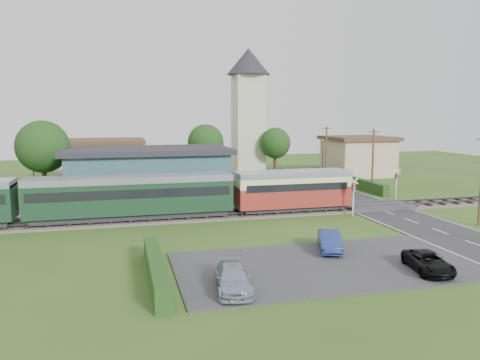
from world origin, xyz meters
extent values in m
plane|color=#2D4C19|center=(0.00, 0.00, 0.00)|extent=(120.00, 120.00, 0.00)
cube|color=#4C443D|center=(0.00, 2.00, 0.10)|extent=(76.00, 3.20, 0.20)
cube|color=#3F3F47|center=(0.00, 1.28, 0.42)|extent=(76.00, 0.08, 0.15)
cube|color=#3F3F47|center=(0.00, 2.72, 0.42)|extent=(76.00, 0.08, 0.15)
cube|color=#28282B|center=(10.00, 0.00, 0.03)|extent=(6.00, 70.00, 0.05)
cube|color=#333335|center=(-1.50, -12.00, 0.04)|extent=(17.00, 9.00, 0.08)
cube|color=#333335|center=(10.00, 2.00, 0.23)|extent=(6.20, 3.40, 0.45)
cube|color=gray|center=(-10.00, 5.20, 0.23)|extent=(30.00, 3.00, 0.45)
cube|color=beige|center=(-18.00, 5.20, 1.65)|extent=(2.00, 2.00, 2.40)
cube|color=#232328|center=(-18.00, 5.20, 2.93)|extent=(2.30, 2.30, 0.15)
cube|color=#305B5E|center=(-10.00, 11.00, 2.40)|extent=(15.00, 8.00, 4.80)
cube|color=#232328|center=(-10.00, 11.00, 5.05)|extent=(16.00, 9.00, 0.50)
cube|color=#232328|center=(-10.00, 7.06, 1.10)|extent=(1.20, 0.12, 2.20)
cube|color=black|center=(-15.00, 7.06, 2.40)|extent=(1.00, 0.12, 1.20)
cube|color=black|center=(-13.00, 7.06, 2.40)|extent=(1.00, 0.12, 1.20)
cube|color=black|center=(-7.00, 7.06, 2.40)|extent=(1.00, 0.12, 1.20)
cube|color=black|center=(-5.00, 7.06, 2.40)|extent=(1.00, 0.12, 1.20)
cube|color=#232328|center=(1.79, 2.00, 0.59)|extent=(9.00, 2.20, 0.50)
cube|color=maroon|center=(1.79, 2.00, 1.59)|extent=(10.00, 2.80, 1.80)
cube|color=beige|center=(1.79, 2.00, 2.84)|extent=(10.00, 2.82, 0.90)
cube|color=black|center=(1.79, 2.00, 2.49)|extent=(9.00, 2.88, 0.60)
cube|color=#A5ADBD|center=(1.79, 2.00, 3.49)|extent=(10.00, 2.90, 0.45)
cube|color=#232328|center=(-11.81, 2.00, 0.59)|extent=(15.20, 2.20, 0.50)
cube|color=#13311D|center=(-11.81, 2.00, 2.09)|extent=(16.00, 2.80, 2.60)
cube|color=black|center=(-11.81, 2.00, 2.49)|extent=(15.40, 2.86, 0.70)
cube|color=#A5ADBD|center=(-11.81, 2.00, 3.49)|extent=(16.00, 2.90, 0.50)
cube|color=beige|center=(5.00, 28.00, 7.00)|extent=(4.00, 4.00, 14.00)
cone|color=#232328|center=(5.00, 28.00, 15.80)|extent=(6.00, 6.00, 3.60)
cube|color=tan|center=(-15.00, 25.00, 2.50)|extent=(10.00, 8.00, 5.00)
cube|color=#472D1E|center=(-15.00, 25.00, 5.25)|extent=(10.80, 8.80, 0.50)
cube|color=tan|center=(20.00, 24.00, 2.50)|extent=(8.00, 8.00, 5.00)
cube|color=#472D1E|center=(20.00, 24.00, 5.25)|extent=(8.80, 8.80, 0.50)
cube|color=#193814|center=(-11.00, -12.00, 0.60)|extent=(0.80, 9.00, 1.20)
cube|color=#193814|center=(14.20, 16.00, 0.60)|extent=(0.80, 18.00, 1.20)
cube|color=#193814|center=(-10.00, 15.50, 0.65)|extent=(22.00, 0.80, 1.30)
cylinder|color=#332316|center=(-20.00, 14.00, 2.06)|extent=(0.44, 0.44, 4.12)
sphere|color=#143311|center=(-20.00, 14.00, 5.40)|extent=(5.20, 5.20, 5.20)
cylinder|color=#332316|center=(-2.00, 23.00, 1.93)|extent=(0.44, 0.44, 3.85)
sphere|color=#143311|center=(-2.00, 23.00, 5.04)|extent=(4.60, 4.60, 4.60)
cylinder|color=#332316|center=(8.00, 25.00, 1.79)|extent=(0.44, 0.44, 3.58)
sphere|color=#143311|center=(8.00, 25.00, 4.68)|extent=(4.20, 4.20, 4.20)
cylinder|color=#473321|center=(14.20, 10.00, 3.50)|extent=(0.22, 0.22, 7.00)
cube|color=#473321|center=(14.20, 10.00, 6.70)|extent=(1.40, 0.10, 0.10)
cylinder|color=#473321|center=(14.20, 22.00, 3.50)|extent=(0.22, 0.22, 7.00)
cube|color=#473321|center=(14.20, 22.00, 6.70)|extent=(1.40, 0.10, 0.10)
cylinder|color=silver|center=(6.40, -0.40, 1.50)|extent=(0.12, 0.12, 3.00)
cube|color=#232328|center=(6.40, -0.40, 2.60)|extent=(0.35, 0.18, 0.55)
sphere|color=#FF190C|center=(6.40, -0.52, 2.75)|extent=(0.14, 0.14, 0.14)
sphere|color=#FF190C|center=(6.40, -0.52, 2.45)|extent=(0.14, 0.14, 0.14)
cube|color=silver|center=(6.40, -0.40, 3.00)|extent=(0.84, 0.05, 0.55)
cube|color=silver|center=(6.40, -0.40, 3.00)|extent=(0.84, 0.05, 0.55)
cylinder|color=silver|center=(13.60, 4.40, 1.50)|extent=(0.12, 0.12, 3.00)
cube|color=#232328|center=(13.60, 4.40, 2.60)|extent=(0.35, 0.18, 0.55)
sphere|color=#FF190C|center=(13.60, 4.28, 2.75)|extent=(0.14, 0.14, 0.14)
sphere|color=#FF190C|center=(13.60, 4.28, 2.45)|extent=(0.14, 0.14, 0.14)
cube|color=silver|center=(13.60, 4.40, 3.00)|extent=(0.84, 0.05, 0.55)
cube|color=silver|center=(13.60, 4.40, 3.00)|extent=(0.84, 0.05, 0.55)
cylinder|color=#3F3F47|center=(-22.00, 20.00, 2.50)|extent=(0.14, 0.14, 5.00)
sphere|color=orange|center=(-22.00, 20.00, 5.00)|extent=(0.30, 0.30, 0.30)
cylinder|color=#3F3F47|center=(16.00, 27.00, 2.50)|extent=(0.14, 0.14, 5.00)
sphere|color=orange|center=(16.00, 27.00, 5.00)|extent=(0.30, 0.30, 0.30)
imported|color=navy|center=(10.65, 10.62, 0.63)|extent=(3.57, 1.92, 1.15)
imported|color=navy|center=(-0.04, -9.50, 0.68)|extent=(2.39, 3.86, 1.20)
imported|color=#8D9DAF|center=(-7.50, -14.50, 0.66)|extent=(2.18, 4.21, 1.17)
imported|color=black|center=(3.44, -14.50, 0.61)|extent=(2.45, 4.05, 1.05)
imported|color=gray|center=(-3.87, 5.18, 1.37)|extent=(0.79, 0.66, 1.84)
imported|color=gray|center=(-17.31, 5.41, 1.23)|extent=(0.67, 0.81, 1.55)
camera|label=1|loc=(-12.61, -35.71, 8.56)|focal=35.00mm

